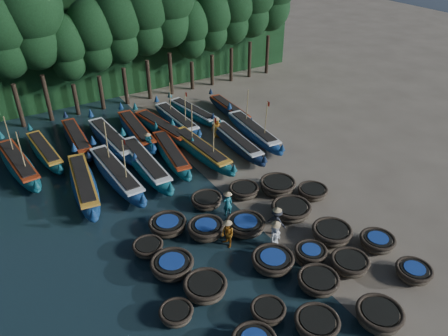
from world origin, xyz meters
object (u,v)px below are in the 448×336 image
coracle_15 (172,266)px  coracle_8 (350,263)px  long_boat_8 (253,131)px  long_boat_16 (193,112)px  coracle_3 (379,316)px  long_boat_2 (84,184)px  coracle_6 (268,311)px  coracle_10 (176,314)px  coracle_7 (318,281)px  long_boat_10 (45,151)px  coracle_19 (313,192)px  fisherman_4 (275,233)px  coracle_12 (273,261)px  long_boat_6 (200,150)px  long_boat_9 (19,164)px  coracle_24 (278,186)px  long_boat_15 (177,120)px  coracle_18 (291,210)px  fisherman_1 (228,203)px  long_boat_13 (136,131)px  coracle_16 (206,229)px  long_boat_17 (230,110)px  long_boat_4 (145,163)px  fisherman_5 (148,144)px  coracle_14 (332,233)px  coracle_20 (148,248)px  coracle_9 (377,242)px  long_boat_7 (236,142)px  long_boat_3 (116,174)px  coracle_13 (311,253)px  fisherman_2 (227,233)px  coracle_22 (207,201)px  coracle_11 (205,287)px  long_boat_12 (112,140)px  fisherman_0 (275,235)px  coracle_21 (168,225)px  fisherman_6 (217,127)px  long_boat_14 (162,128)px  fisherman_3 (276,221)px  coracle_4 (414,272)px  coracle_17 (245,225)px  coracle_2 (317,324)px  long_boat_5 (171,153)px

coracle_15 → coracle_8: bearing=-30.6°
long_boat_8 → long_boat_16: (-2.29, 5.80, -0.07)m
coracle_3 → long_boat_2: bearing=115.2°
coracle_6 → coracle_10: size_ratio=1.17×
coracle_7 → long_boat_10: (-8.47, 20.20, 0.12)m
coracle_19 → fisherman_4: size_ratio=1.24×
coracle_12 → long_boat_6: size_ratio=0.31×
coracle_3 → long_boat_9: (-11.32, 22.18, 0.12)m
coracle_24 → long_boat_15: bearing=95.7°
coracle_18 → fisherman_1: (-3.18, 2.11, 0.44)m
long_boat_13 → coracle_16: bearing=-91.7°
long_boat_17 → coracle_12: bearing=-113.2°
coracle_3 → coracle_6: bearing=144.4°
coracle_18 → fisherman_4: fisherman_4 is taller
long_boat_4 → fisherman_5: fisherman_5 is taller
coracle_12 → long_boat_2: (-6.26, 12.02, 0.17)m
long_boat_2 → long_boat_15: (9.49, 5.58, -0.05)m
coracle_14 → coracle_20: bearing=154.2°
coracle_9 → coracle_19: bearing=87.3°
long_boat_2 → fisherman_4: 13.03m
long_boat_7 → fisherman_1: fisherman_1 is taller
coracle_6 → long_boat_3: size_ratio=0.21×
coracle_13 → coracle_10: bearing=178.4°
long_boat_7 → fisherman_2: (-6.48, -9.03, 0.34)m
long_boat_7 → coracle_22: bearing=-134.0°
coracle_11 → long_boat_12: (1.21, 16.65, 0.13)m
coracle_7 → long_boat_3: (-5.10, 14.32, 0.22)m
fisherman_0 → fisherman_5: 13.34m
coracle_13 → coracle_21: bearing=131.8°
coracle_22 → long_boat_15: bearing=72.6°
long_boat_9 → long_boat_16: (14.55, 1.33, -0.08)m
fisherman_6 → coracle_3: bearing=-61.7°
long_boat_10 → coracle_8: bearing=-66.1°
coracle_20 → long_boat_9: size_ratio=0.19×
fisherman_6 → long_boat_3: bearing=-130.0°
long_boat_6 → fisherman_0: bearing=-100.8°
long_boat_8 → long_boat_13: (-7.88, 5.01, -0.01)m
long_boat_14 → fisherman_0: fisherman_0 is taller
long_boat_13 → fisherman_3: fisherman_3 is taller
coracle_4 → coracle_20: coracle_4 is taller
fisherman_1 → coracle_16: bearing=35.3°
coracle_20 → fisherman_4: bearing=-26.8°
coracle_9 → coracle_10: size_ratio=1.43×
long_boat_6 → fisherman_4: size_ratio=4.93×
long_boat_3 → coracle_7: bearing=-72.5°
coracle_17 → coracle_6: bearing=-114.5°
coracle_2 → coracle_16: coracle_16 is taller
coracle_14 → fisherman_6: fisherman_6 is taller
coracle_22 → long_boat_5: bearing=84.4°
coracle_3 → coracle_14: (2.16, 5.28, 0.01)m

